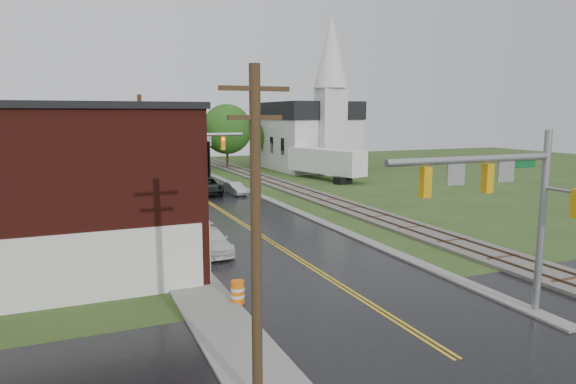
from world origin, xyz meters
TOP-DOWN VIEW (x-y plane):
  - ground at (0.00, 0.00)m, footprint 160.00×160.00m
  - main_road at (0.00, 30.00)m, footprint 10.00×90.00m
  - cross_road at (0.00, 2.00)m, footprint 60.00×9.00m
  - curb_right at (5.40, 35.00)m, footprint 0.80×70.00m
  - sidewalk_left at (-6.20, 25.00)m, footprint 2.40×50.00m
  - brick_building at (-12.48, 15.00)m, footprint 14.30×10.30m
  - yellow_house at (-11.00, 26.00)m, footprint 8.00×7.00m
  - darkred_building at (-10.00, 35.00)m, footprint 7.00×6.00m
  - church at (20.00, 53.74)m, footprint 10.40×18.40m
  - railroad at (10.00, 35.00)m, footprint 3.20×80.00m
  - traffic_signal_near at (3.47, 2.00)m, footprint 7.34×0.30m
  - traffic_signal_far at (-3.47, 27.00)m, footprint 7.34×0.43m
  - utility_pole_a at (-6.80, 0.00)m, footprint 1.80×0.28m
  - utility_pole_b at (-6.80, 22.00)m, footprint 1.80×0.28m
  - utility_pole_c at (-6.80, 44.00)m, footprint 1.80×0.28m
  - tree_left_c at (-13.85, 39.90)m, footprint 6.00×6.00m
  - tree_left_e at (-8.85, 45.90)m, footprint 6.40×6.40m
  - suv_dark at (1.01, 36.70)m, footprint 3.01×5.84m
  - sedan_silver at (3.50, 35.32)m, footprint 1.70×3.71m
  - pickup_white at (-4.05, 15.69)m, footprint 1.93×4.56m
  - semi_trailer at (16.92, 42.20)m, footprint 5.33×11.65m
  - construction_barrel at (-5.00, 7.48)m, footprint 0.62×0.62m

SIDE VIEW (x-z plane):
  - ground at x=0.00m, z-range 0.00..0.00m
  - main_road at x=0.00m, z-range -0.01..0.01m
  - cross_road at x=0.00m, z-range -0.01..0.01m
  - curb_right at x=5.40m, z-range -0.06..0.06m
  - sidewalk_left at x=-6.20m, z-range -0.06..0.06m
  - railroad at x=10.00m, z-range -0.04..0.26m
  - construction_barrel at x=-5.00m, z-range 0.00..0.98m
  - sedan_silver at x=3.50m, z-range 0.00..1.18m
  - pickup_white at x=-4.05m, z-range 0.00..1.31m
  - suv_dark at x=1.01m, z-range 0.00..1.58m
  - semi_trailer at x=16.92m, z-range 0.36..4.01m
  - darkred_building at x=-10.00m, z-range 0.00..4.40m
  - yellow_house at x=-11.00m, z-range 0.00..6.40m
  - brick_building at x=-12.48m, z-range 0.00..8.30m
  - tree_left_c at x=-13.85m, z-range 0.69..8.34m
  - utility_pole_a at x=-6.80m, z-range 0.22..9.22m
  - utility_pole_b at x=-6.80m, z-range 0.22..9.22m
  - utility_pole_c at x=-6.80m, z-range 0.22..9.22m
  - tree_left_e at x=-8.85m, z-range 0.73..8.89m
  - traffic_signal_near at x=3.47m, z-range 1.37..8.57m
  - traffic_signal_far at x=-3.47m, z-range 1.37..8.57m
  - church at x=20.00m, z-range -4.17..15.83m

